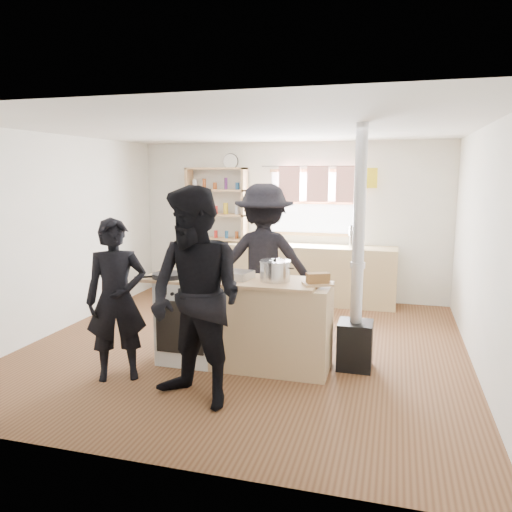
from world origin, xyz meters
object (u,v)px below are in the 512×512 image
roast_tray (234,274)px  stockpot_counter (275,271)px  person_near_right (196,298)px  person_far (264,262)px  thermos (352,237)px  bread_board (318,280)px  person_near_left (117,300)px  stockpot_stove (201,267)px  skillet_greens (169,275)px  cooking_island (244,322)px  flue_heater (356,308)px

roast_tray → stockpot_counter: 0.44m
person_near_right → person_far: size_ratio=1.01×
roast_tray → thermos: bearing=70.5°
bread_board → person_far: person_far is taller
roast_tray → person_near_left: (-0.99, -0.67, -0.18)m
stockpot_counter → stockpot_stove: bearing=169.6°
skillet_greens → person_near_left: person_near_left is taller
roast_tray → bread_board: 0.89m
bread_board → person_near_right: bearing=-135.2°
person_near_right → stockpot_counter: bearing=85.2°
stockpot_stove → person_near_left: person_near_left is taller
person_near_right → roast_tray: bearing=109.2°
cooking_island → stockpot_counter: stockpot_counter is taller
bread_board → skillet_greens: bearing=-176.8°
cooking_island → skillet_greens: skillet_greens is taller
roast_tray → person_near_right: size_ratio=0.21×
cooking_island → bread_board: (0.79, -0.07, 0.51)m
skillet_greens → stockpot_stove: (0.23, 0.31, 0.05)m
flue_heater → person_near_right: size_ratio=1.30×
skillet_greens → bread_board: bearing=3.2°
thermos → person_near_left: person_near_left is taller
skillet_greens → flue_heater: (1.92, 0.37, -0.31)m
stockpot_counter → flue_heater: bearing=15.1°
person_far → flue_heater: bearing=138.4°
stockpot_stove → person_far: 0.93m
roast_tray → flue_heater: (1.25, 0.21, -0.32)m
person_far → person_near_right: bearing=76.8°
thermos → stockpot_stove: 2.97m
flue_heater → stockpot_stove: bearing=-178.1°
thermos → skillet_greens: 3.36m
thermos → person_far: bearing=-116.1°
flue_heater → person_far: flue_heater is taller
person_near_right → person_far: bearing=107.6°
stockpot_stove → stockpot_counter: size_ratio=0.64×
bread_board → flue_heater: bearing=38.4°
bread_board → flue_heater: 0.56m
cooking_island → thermos: bearing=72.5°
bread_board → flue_heater: flue_heater is taller
thermos → skillet_greens: thermos is taller
skillet_greens → stockpot_counter: stockpot_counter is taller
stockpot_counter → flue_heater: (0.81, 0.22, -0.38)m
stockpot_counter → flue_heater: size_ratio=0.13×
skillet_greens → stockpot_stove: size_ratio=2.35×
person_near_right → person_near_left: bearing=-177.0°
thermos → person_near_right: size_ratio=0.17×
bread_board → person_far: size_ratio=0.18×
bread_board → person_far: bearing=129.1°
cooking_island → person_far: size_ratio=1.04×
bread_board → person_near_left: (-1.87, -0.60, -0.18)m
stockpot_counter → bread_board: size_ratio=0.94×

